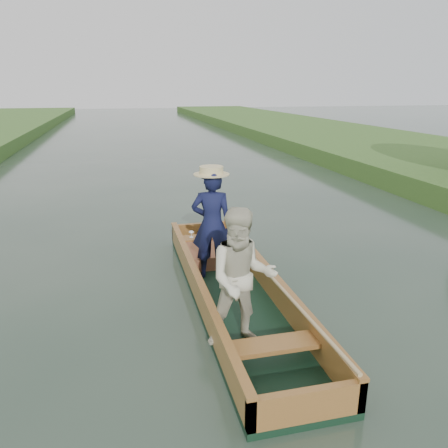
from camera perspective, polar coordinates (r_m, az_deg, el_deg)
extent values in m
plane|color=#283D30|center=(6.22, 1.32, -10.01)|extent=(120.00, 120.00, 0.00)
cube|color=black|center=(6.20, 1.32, -9.68)|extent=(1.10, 5.00, 0.08)
cube|color=#A26E32|center=(6.01, -3.42, -8.49)|extent=(0.08, 5.00, 0.32)
cube|color=#A26E32|center=(6.25, 5.90, -7.50)|extent=(0.08, 5.00, 0.32)
cube|color=#A26E32|center=(8.34, -3.01, -0.93)|extent=(1.10, 0.08, 0.32)
cube|color=#A26E32|center=(4.15, 10.82, -22.23)|extent=(1.10, 0.08, 0.32)
cube|color=#A26E32|center=(5.94, -3.45, -6.93)|extent=(0.10, 5.00, 0.04)
cube|color=#A26E32|center=(6.18, 5.95, -5.99)|extent=(0.10, 5.00, 0.04)
cube|color=#A26E32|center=(7.80, -2.25, -1.78)|extent=(0.94, 0.30, 0.05)
cube|color=#A26E32|center=(4.75, 6.50, -15.39)|extent=(0.94, 0.30, 0.05)
imported|color=#121539|center=(6.49, -1.60, -0.08)|extent=(0.69, 0.55, 1.67)
cylinder|color=beige|center=(6.30, -1.66, 6.82)|extent=(0.52, 0.52, 0.12)
imported|color=beige|center=(4.79, 2.38, -7.14)|extent=(0.85, 0.70, 1.59)
cube|color=#AE3838|center=(7.35, -1.48, -3.92)|extent=(0.85, 0.90, 0.22)
sphere|color=tan|center=(7.25, 1.00, -2.31)|extent=(0.22, 0.22, 0.22)
sphere|color=tan|center=(7.18, 1.03, -1.12)|extent=(0.16, 0.16, 0.16)
sphere|color=tan|center=(7.15, 0.58, -0.62)|extent=(0.06, 0.06, 0.06)
sphere|color=tan|center=(7.18, 1.49, -0.56)|extent=(0.06, 0.06, 0.06)
sphere|color=tan|center=(7.13, 1.16, -1.41)|extent=(0.06, 0.06, 0.06)
sphere|color=tan|center=(7.19, 0.30, -2.18)|extent=(0.08, 0.08, 0.08)
sphere|color=tan|center=(7.24, 1.79, -2.06)|extent=(0.08, 0.08, 0.08)
sphere|color=tan|center=(7.24, 0.65, -3.11)|extent=(0.09, 0.09, 0.09)
sphere|color=tan|center=(7.26, 1.48, -3.04)|extent=(0.09, 0.09, 0.09)
cylinder|color=silver|center=(7.75, -4.27, -1.72)|extent=(0.07, 0.07, 0.01)
cylinder|color=silver|center=(7.73, -4.28, -1.44)|extent=(0.01, 0.01, 0.08)
ellipsoid|color=silver|center=(7.72, -4.29, -1.06)|extent=(0.09, 0.09, 0.05)
cylinder|color=tan|center=(5.73, 6.80, -7.54)|extent=(0.04, 4.13, 0.19)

